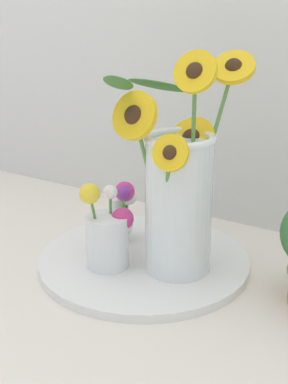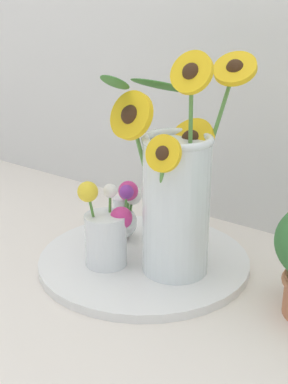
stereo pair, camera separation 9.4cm
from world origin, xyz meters
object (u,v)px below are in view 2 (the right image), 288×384
object	(u,v)px
serving_tray	(144,260)
vase_bulb_right	(123,213)
mason_jar_sunflowers	(176,191)
vase_small_center	(106,233)

from	to	relation	value
serving_tray	vase_bulb_right	size ratio (longest dim) A/B	3.11
serving_tray	vase_bulb_right	xyz separation A→B (m)	(-0.08, 0.04, 0.07)
serving_tray	vase_bulb_right	bearing A→B (deg)	154.11
mason_jar_sunflowers	serving_tray	bearing A→B (deg)	176.22
serving_tray	vase_small_center	world-z (taller)	vase_small_center
mason_jar_sunflowers	vase_bulb_right	world-z (taller)	mason_jar_sunflowers
vase_small_center	vase_bulb_right	size ratio (longest dim) A/B	1.28
mason_jar_sunflowers	vase_bulb_right	bearing A→B (deg)	163.90
vase_small_center	vase_bulb_right	distance (m)	0.11
vase_small_center	serving_tray	bearing A→B (deg)	58.34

